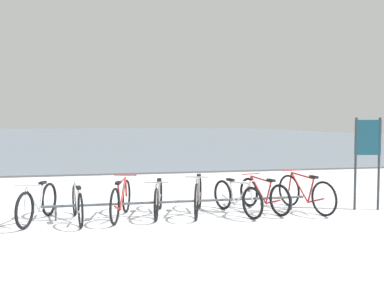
# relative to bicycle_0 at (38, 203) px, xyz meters

# --- Properties ---
(ground) EXTENTS (80.00, 132.00, 0.08)m
(ground) POSITION_rel_bicycle_0_xyz_m (2.33, 50.62, -0.39)
(ground) COLOR white
(bike_rack) EXTENTS (5.35, 0.05, 0.31)m
(bike_rack) POSITION_rel_bicycle_0_xyz_m (2.73, 0.01, -0.08)
(bike_rack) COLOR #4C5156
(bike_rack) RESTS_ON ground
(bicycle_0) EXTENTS (0.58, 1.63, 0.78)m
(bicycle_0) POSITION_rel_bicycle_0_xyz_m (0.00, 0.00, 0.00)
(bicycle_0) COLOR black
(bicycle_0) RESTS_ON ground
(bicycle_1) EXTENTS (0.49, 1.62, 0.75)m
(bicycle_1) POSITION_rel_bicycle_0_xyz_m (0.73, -0.10, -0.01)
(bicycle_1) COLOR black
(bicycle_1) RESTS_ON ground
(bicycle_2) EXTENTS (0.55, 1.66, 0.81)m
(bicycle_2) POSITION_rel_bicycle_0_xyz_m (1.55, -0.02, 0.01)
(bicycle_2) COLOR black
(bicycle_2) RESTS_ON ground
(bicycle_3) EXTENTS (0.50, 1.69, 0.75)m
(bicycle_3) POSITION_rel_bicycle_0_xyz_m (2.30, 0.13, -0.01)
(bicycle_3) COLOR black
(bicycle_3) RESTS_ON ground
(bicycle_4) EXTENTS (0.60, 1.69, 0.84)m
(bicycle_4) POSITION_rel_bicycle_0_xyz_m (3.10, 0.03, 0.03)
(bicycle_4) COLOR black
(bicycle_4) RESTS_ON ground
(bicycle_5) EXTENTS (0.65, 1.59, 0.75)m
(bicycle_5) POSITION_rel_bicycle_0_xyz_m (3.88, -0.11, -0.01)
(bicycle_5) COLOR black
(bicycle_5) RESTS_ON ground
(bicycle_6) EXTENTS (0.62, 1.64, 0.75)m
(bicycle_6) POSITION_rel_bicycle_0_xyz_m (4.52, 0.05, -0.01)
(bicycle_6) COLOR black
(bicycle_6) RESTS_ON ground
(bicycle_7) EXTENTS (0.59, 1.74, 0.82)m
(bicycle_7) POSITION_rel_bicycle_0_xyz_m (5.41, -0.09, 0.02)
(bicycle_7) COLOR black
(bicycle_7) RESTS_ON ground
(info_sign) EXTENTS (0.55, 0.16, 1.98)m
(info_sign) POSITION_rel_bicycle_0_xyz_m (6.74, -0.25, 0.99)
(info_sign) COLOR #33383D
(info_sign) RESTS_ON ground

